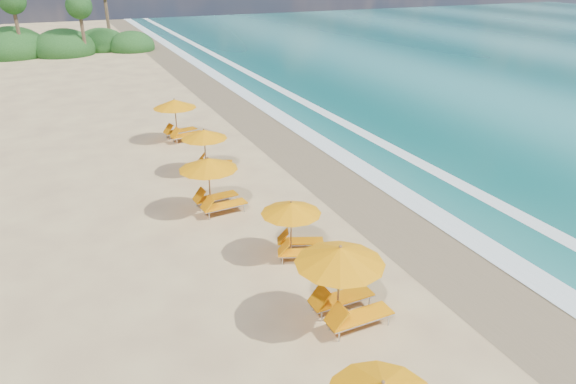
# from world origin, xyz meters

# --- Properties ---
(ground) EXTENTS (160.00, 160.00, 0.00)m
(ground) POSITION_xyz_m (0.00, 0.00, 0.00)
(ground) COLOR #D1B77B
(ground) RESTS_ON ground
(wet_sand) EXTENTS (4.00, 160.00, 0.01)m
(wet_sand) POSITION_xyz_m (4.00, 0.00, 0.01)
(wet_sand) COLOR #7D694A
(wet_sand) RESTS_ON ground
(surf_foam) EXTENTS (4.00, 160.00, 0.01)m
(surf_foam) POSITION_xyz_m (6.70, 0.00, 0.03)
(surf_foam) COLOR white
(surf_foam) RESTS_ON ground
(station_1) EXTENTS (2.69, 2.49, 2.46)m
(station_1) POSITION_xyz_m (-1.10, -6.23, 1.38)
(station_1) COLOR olive
(station_1) RESTS_ON ground
(station_2) EXTENTS (2.66, 2.62, 2.05)m
(station_2) POSITION_xyz_m (-0.83, -2.49, 1.15)
(station_2) COLOR olive
(station_2) RESTS_ON ground
(station_3) EXTENTS (2.66, 2.50, 2.34)m
(station_3) POSITION_xyz_m (-2.32, 1.99, 1.31)
(station_3) COLOR olive
(station_3) RESTS_ON ground
(station_4) EXTENTS (2.79, 2.74, 2.17)m
(station_4) POSITION_xyz_m (-1.35, 6.08, 1.21)
(station_4) COLOR olive
(station_4) RESTS_ON ground
(station_5) EXTENTS (2.89, 2.77, 2.39)m
(station_5) POSITION_xyz_m (-1.48, 11.52, 1.34)
(station_5) COLOR olive
(station_5) RESTS_ON ground
(treeline) EXTENTS (25.80, 8.80, 9.74)m
(treeline) POSITION_xyz_m (-9.94, 45.51, 1.00)
(treeline) COLOR #163D14
(treeline) RESTS_ON ground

